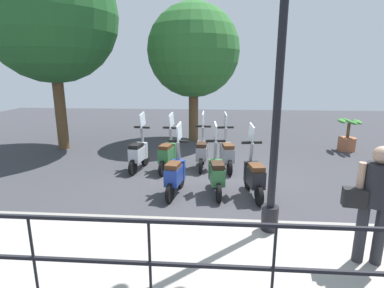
% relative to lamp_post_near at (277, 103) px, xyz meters
% --- Properties ---
extents(ground_plane, '(28.00, 28.00, 0.00)m').
position_rel_lamp_post_near_xyz_m(ground_plane, '(2.40, 0.92, -2.18)').
color(ground_plane, '#38383D').
extents(promenade_walkway, '(2.20, 20.00, 0.15)m').
position_rel_lamp_post_near_xyz_m(promenade_walkway, '(-0.75, 0.92, -2.10)').
color(promenade_walkway, '#A39E93').
rests_on(promenade_walkway, ground_plane).
extents(fence_railing, '(0.04, 16.03, 1.07)m').
position_rel_lamp_post_near_xyz_m(fence_railing, '(-1.80, 0.92, -1.28)').
color(fence_railing, black).
rests_on(fence_railing, promenade_walkway).
extents(lamp_post_near, '(0.26, 0.90, 4.55)m').
position_rel_lamp_post_near_xyz_m(lamp_post_near, '(0.00, 0.00, 0.00)').
color(lamp_post_near, black).
rests_on(lamp_post_near, promenade_walkway).
extents(pedestrian_with_bag, '(0.36, 0.66, 1.59)m').
position_rel_lamp_post_near_xyz_m(pedestrian_with_bag, '(-0.76, -1.12, -1.10)').
color(pedestrian_with_bag, '#28282D').
rests_on(pedestrian_with_bag, promenade_walkway).
extents(tree_large, '(4.20, 4.20, 6.42)m').
position_rel_lamp_post_near_xyz_m(tree_large, '(5.33, 6.09, 2.12)').
color(tree_large, brown).
rests_on(tree_large, ground_plane).
extents(tree_distant, '(3.36, 3.36, 5.01)m').
position_rel_lamp_post_near_xyz_m(tree_distant, '(6.92, 1.68, 1.14)').
color(tree_distant, brown).
rests_on(tree_distant, ground_plane).
extents(potted_palm, '(1.06, 0.66, 1.05)m').
position_rel_lamp_post_near_xyz_m(potted_palm, '(5.69, -3.57, -1.73)').
color(potted_palm, '#9E5B3D').
rests_on(potted_palm, ground_plane).
extents(scooter_near_0, '(1.23, 0.46, 1.54)m').
position_rel_lamp_post_near_xyz_m(scooter_near_0, '(1.62, 0.05, -1.70)').
color(scooter_near_0, black).
rests_on(scooter_near_0, ground_plane).
extents(scooter_near_1, '(1.23, 0.44, 1.54)m').
position_rel_lamp_post_near_xyz_m(scooter_near_1, '(1.70, 0.83, -1.70)').
color(scooter_near_1, black).
rests_on(scooter_near_1, ground_plane).
extents(scooter_near_2, '(1.23, 0.47, 1.54)m').
position_rel_lamp_post_near_xyz_m(scooter_near_2, '(1.62, 1.72, -1.70)').
color(scooter_near_2, black).
rests_on(scooter_near_2, ground_plane).
extents(scooter_far_0, '(1.23, 0.46, 1.54)m').
position_rel_lamp_post_near_xyz_m(scooter_far_0, '(3.35, 0.55, -1.70)').
color(scooter_far_0, black).
rests_on(scooter_far_0, ground_plane).
extents(scooter_far_1, '(1.23, 0.44, 1.54)m').
position_rel_lamp_post_near_xyz_m(scooter_far_1, '(3.45, 1.21, -1.70)').
color(scooter_far_1, black).
rests_on(scooter_far_1, ground_plane).
extents(scooter_far_2, '(1.22, 0.49, 1.54)m').
position_rel_lamp_post_near_xyz_m(scooter_far_2, '(3.18, 2.12, -1.70)').
color(scooter_far_2, black).
rests_on(scooter_far_2, ground_plane).
extents(scooter_far_3, '(1.23, 0.47, 1.54)m').
position_rel_lamp_post_near_xyz_m(scooter_far_3, '(3.19, 2.91, -1.70)').
color(scooter_far_3, black).
rests_on(scooter_far_3, ground_plane).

